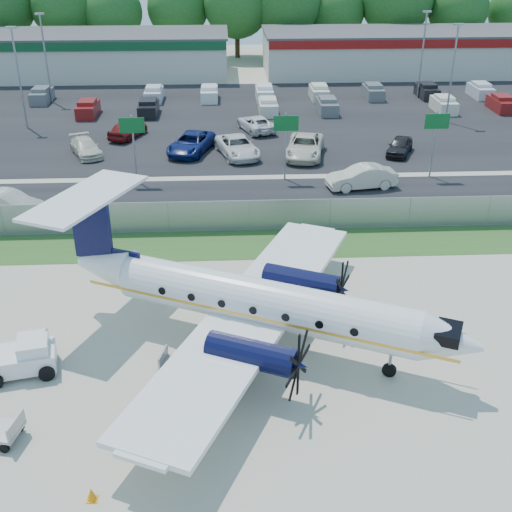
{
  "coord_description": "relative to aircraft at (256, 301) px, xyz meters",
  "views": [
    {
      "loc": [
        -1.4,
        -22.24,
        16.81
      ],
      "look_at": [
        0.0,
        6.0,
        2.3
      ],
      "focal_mm": 45.0,
      "sensor_mm": 36.0,
      "label": 1
    }
  ],
  "objects": [
    {
      "name": "parking_lot",
      "position": [
        0.22,
        38.33,
        -2.3
      ],
      "size": [
        170.0,
        32.0,
        0.02
      ],
      "primitive_type": "cube",
      "color": "black",
      "rests_on": "ground"
    },
    {
      "name": "cone_starboard_wing",
      "position": [
        1.16,
        2.68,
        -2.05
      ],
      "size": [
        0.39,
        0.39,
        0.56
      ],
      "color": "orange",
      "rests_on": "ground"
    },
    {
      "name": "light_pole_sw",
      "position": [
        -19.78,
        46.33,
        2.92
      ],
      "size": [
        0.9,
        0.35,
        9.09
      ],
      "color": "gray",
      "rests_on": "ground"
    },
    {
      "name": "aircraft",
      "position": [
        0.0,
        0.0,
        0.0
      ],
      "size": [
        19.2,
        18.62,
        5.99
      ],
      "color": "white",
      "rests_on": "ground"
    },
    {
      "name": "pushback_tug",
      "position": [
        -9.85,
        -1.41,
        -1.58
      ],
      "size": [
        3.12,
        2.54,
        1.52
      ],
      "color": "white",
      "rests_on": "ground"
    },
    {
      "name": "grass_verge",
      "position": [
        0.22,
        10.33,
        -2.3
      ],
      "size": [
        170.0,
        4.0,
        0.02
      ],
      "primitive_type": "cube",
      "color": "#2D561E",
      "rests_on": "ground"
    },
    {
      "name": "access_road",
      "position": [
        0.22,
        17.33,
        -2.3
      ],
      "size": [
        170.0,
        8.0,
        0.02
      ],
      "primitive_type": "cube",
      "color": "black",
      "rests_on": "ground"
    },
    {
      "name": "parked_car_a",
      "position": [
        -12.68,
        27.78,
        -2.31
      ],
      "size": [
        3.65,
        5.09,
        1.37
      ],
      "primitive_type": "imported",
      "rotation": [
        0.0,
        0.0,
        0.41
      ],
      "color": "beige",
      "rests_on": "ground"
    },
    {
      "name": "light_pole_se",
      "position": [
        20.22,
        46.33,
        2.92
      ],
      "size": [
        0.9,
        0.35,
        9.09
      ],
      "color": "gray",
      "rests_on": "ground"
    },
    {
      "name": "road_car_west",
      "position": [
        -15.35,
        15.5,
        -2.31
      ],
      "size": [
        5.12,
        3.34,
        1.6
      ],
      "primitive_type": "imported",
      "rotation": [
        0.0,
        0.0,
        1.2
      ],
      "color": "beige",
      "rests_on": "ground"
    },
    {
      "name": "far_parking_rows",
      "position": [
        0.22,
        43.33,
        -2.31
      ],
      "size": [
        56.0,
        10.0,
        1.6
      ],
      "primitive_type": null,
      "color": "gray",
      "rests_on": "ground"
    },
    {
      "name": "parked_car_b",
      "position": [
        -4.03,
        28.06,
        -2.31
      ],
      "size": [
        4.37,
        6.43,
        1.63
      ],
      "primitive_type": "imported",
      "rotation": [
        0.0,
        0.0,
        -0.31
      ],
      "color": "navy",
      "rests_on": "ground"
    },
    {
      "name": "cone_port_wing",
      "position": [
        -5.83,
        -8.52,
        -2.07
      ],
      "size": [
        0.36,
        0.36,
        0.51
      ],
      "color": "orange",
      "rests_on": "ground"
    },
    {
      "name": "building_east",
      "position": [
        26.22,
        60.31,
        0.32
      ],
      "size": [
        44.4,
        12.4,
        5.24
      ],
      "color": "beige",
      "rests_on": "ground"
    },
    {
      "name": "tree_line",
      "position": [
        0.22,
        72.33,
        -2.31
      ],
      "size": [
        112.0,
        6.0,
        14.0
      ],
      "primitive_type": null,
      "color": "#1C5619",
      "rests_on": "ground"
    },
    {
      "name": "parked_car_d",
      "position": [
        5.32,
        26.58,
        -2.31
      ],
      "size": [
        4.08,
        6.64,
        1.72
      ],
      "primitive_type": "imported",
      "rotation": [
        0.0,
        0.0,
        -0.21
      ],
      "color": "beige",
      "rests_on": "ground"
    },
    {
      "name": "ground",
      "position": [
        0.22,
        -1.67,
        -2.31
      ],
      "size": [
        170.0,
        170.0,
        0.0
      ],
      "primitive_type": "plane",
      "color": "#BBB69F",
      "rests_on": "ground"
    },
    {
      "name": "perimeter_fence",
      "position": [
        0.22,
        12.33,
        -1.31
      ],
      "size": [
        120.0,
        0.06,
        1.99
      ],
      "color": "gray",
      "rests_on": "ground"
    },
    {
      "name": "sign_right",
      "position": [
        14.22,
        21.23,
        1.3
      ],
      "size": [
        1.8,
        0.26,
        5.0
      ],
      "color": "gray",
      "rests_on": "ground"
    },
    {
      "name": "baggage_cart_far",
      "position": [
        -3.13,
        -1.92,
        -1.85
      ],
      "size": [
        2.11,
        1.55,
        0.99
      ],
      "color": "gray",
      "rests_on": "ground"
    },
    {
      "name": "sign_mid",
      "position": [
        3.22,
        21.23,
        1.3
      ],
      "size": [
        1.8,
        0.26,
        5.0
      ],
      "color": "gray",
      "rests_on": "ground"
    },
    {
      "name": "light_pole_nw",
      "position": [
        -19.78,
        36.33,
        2.92
      ],
      "size": [
        0.9,
        0.35,
        9.09
      ],
      "color": "gray",
      "rests_on": "ground"
    },
    {
      "name": "parked_car_e",
      "position": [
        13.25,
        26.75,
        -2.31
      ],
      "size": [
        3.29,
        4.51,
        1.43
      ],
      "primitive_type": "imported",
      "rotation": [
        0.0,
        0.0,
        -0.43
      ],
      "color": "black",
      "rests_on": "ground"
    },
    {
      "name": "light_pole_ne",
      "position": [
        20.22,
        36.33,
        2.92
      ],
      "size": [
        0.9,
        0.35,
        9.09
      ],
      "color": "gray",
      "rests_on": "ground"
    },
    {
      "name": "parked_car_c",
      "position": [
        -0.19,
        27.02,
        -2.31
      ],
      "size": [
        4.06,
        6.24,
        1.6
      ],
      "primitive_type": "imported",
      "rotation": [
        0.0,
        0.0,
        0.26
      ],
      "color": "silver",
      "rests_on": "ground"
    },
    {
      "name": "road_car_mid",
      "position": [
        8.57,
        19.24,
        -2.31
      ],
      "size": [
        5.21,
        2.54,
        1.64
      ],
      "primitive_type": "imported",
      "rotation": [
        0.0,
        0.0,
        -1.41
      ],
      "color": "beige",
      "rests_on": "ground"
    },
    {
      "name": "parked_car_f",
      "position": [
        -9.87,
        32.67,
        -2.31
      ],
      "size": [
        3.5,
        5.06,
        1.6
      ],
      "primitive_type": "imported",
      "rotation": [
        0.0,
        0.0,
        2.76
      ],
      "color": "maroon",
      "rests_on": "ground"
    },
    {
      "name": "building_west",
      "position": [
        -23.78,
        60.31,
        0.32
      ],
      "size": [
        46.4,
        12.4,
        5.24
      ],
      "color": "beige",
      "rests_on": "ground"
    },
    {
      "name": "parked_car_g",
      "position": [
        1.68,
        34.19,
        -2.31
      ],
      "size": [
        3.88,
        5.64,
        1.43
      ],
      "primitive_type": "imported",
      "rotation": [
        0.0,
        0.0,
        3.46
      ],
      "color": "silver",
      "rests_on": "ground"
    },
    {
      "name": "sign_left",
      "position": [
        -7.78,
        21.23,
        1.3
      ],
      "size": [
        1.8,
        0.26,
        5.0
      ],
      "color": "gray",
      "rests_on": "ground"
    }
  ]
}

